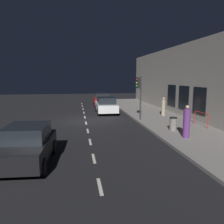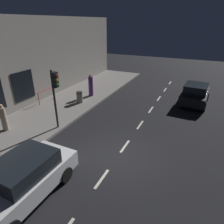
# 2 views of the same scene
# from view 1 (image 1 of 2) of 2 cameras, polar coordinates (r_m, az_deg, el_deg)

# --- Properties ---
(ground_plane) EXTENTS (60.00, 60.00, 0.00)m
(ground_plane) POSITION_cam_1_polar(r_m,az_deg,el_deg) (18.68, -6.68, -2.17)
(ground_plane) COLOR black
(sidewalk) EXTENTS (4.50, 32.00, 0.15)m
(sidewalk) POSITION_cam_1_polar(r_m,az_deg,el_deg) (19.90, 11.61, -1.39)
(sidewalk) COLOR gray
(sidewalk) RESTS_ON ground
(building_facade) EXTENTS (0.65, 32.00, 6.37)m
(building_facade) POSITION_cam_1_polar(r_m,az_deg,el_deg) (20.64, 18.58, 7.36)
(building_facade) COLOR gray
(building_facade) RESTS_ON ground
(lane_centre_line) EXTENTS (0.12, 27.20, 0.01)m
(lane_centre_line) POSITION_cam_1_polar(r_m,az_deg,el_deg) (17.70, -6.54, -2.77)
(lane_centre_line) COLOR beige
(lane_centre_line) RESTS_ON ground
(traffic_light) EXTENTS (0.47, 0.32, 3.46)m
(traffic_light) POSITION_cam_1_polar(r_m,az_deg,el_deg) (18.05, 6.85, 5.82)
(traffic_light) COLOR #2D2D30
(traffic_light) RESTS_ON sidewalk
(parked_car_0) EXTENTS (2.03, 4.25, 1.58)m
(parked_car_0) POSITION_cam_1_polar(r_m,az_deg,el_deg) (22.23, -1.47, 1.71)
(parked_car_0) COLOR silver
(parked_car_0) RESTS_ON ground
(parked_car_1) EXTENTS (2.11, 3.96, 1.58)m
(parked_car_1) POSITION_cam_1_polar(r_m,az_deg,el_deg) (10.02, -20.63, -7.73)
(parked_car_1) COLOR black
(parked_car_1) RESTS_ON ground
(parked_car_2) EXTENTS (2.08, 4.55, 1.58)m
(parked_car_2) POSITION_cam_1_polar(r_m,az_deg,el_deg) (27.87, -2.64, 3.16)
(parked_car_2) COLOR red
(parked_car_2) RESTS_ON ground
(pedestrian_0) EXTENTS (0.49, 0.49, 1.84)m
(pedestrian_0) POSITION_cam_1_polar(r_m,az_deg,el_deg) (13.39, 18.24, -2.58)
(pedestrian_0) COLOR #5B2D70
(pedestrian_0) RESTS_ON sidewalk
(pedestrian_1) EXTENTS (0.48, 0.48, 1.61)m
(pedestrian_1) POSITION_cam_1_polar(r_m,az_deg,el_deg) (20.53, 12.79, 1.19)
(pedestrian_1) COLOR gray
(pedestrian_1) RESTS_ON sidewalk
(trash_bin) EXTENTS (0.49, 0.49, 0.85)m
(trash_bin) POSITION_cam_1_polar(r_m,az_deg,el_deg) (15.01, 15.12, -2.89)
(trash_bin) COLOR slate
(trash_bin) RESTS_ON sidewalk
(red_railing) EXTENTS (0.05, 1.72, 0.97)m
(red_railing) POSITION_cam_1_polar(r_m,az_deg,el_deg) (16.92, 21.54, -0.97)
(red_railing) COLOR red
(red_railing) RESTS_ON sidewalk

